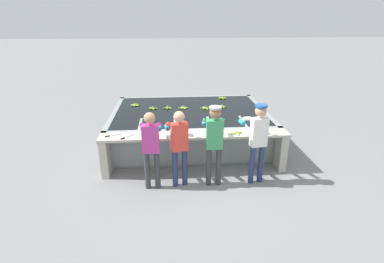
{
  "coord_description": "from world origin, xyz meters",
  "views": [
    {
      "loc": [
        -0.52,
        -5.66,
        3.28
      ],
      "look_at": [
        0.0,
        1.06,
        0.63
      ],
      "focal_mm": 28.0,
      "sensor_mm": 36.0,
      "label": 1
    }
  ],
  "objects_px": {
    "banana_bunch_floating_2": "(205,108)",
    "banana_bunch_floating_3": "(222,107)",
    "banana_bunch_floating_1": "(153,108)",
    "worker_2": "(214,138)",
    "banana_bunch_floating_0": "(183,108)",
    "worker_0": "(151,144)",
    "banana_bunch_floating_6": "(135,105)",
    "knife_0": "(125,137)",
    "banana_bunch_floating_4": "(223,98)",
    "knife_1": "(111,136)",
    "banana_bunch_floating_5": "(168,108)",
    "banana_bunch_ledge_0": "(236,133)",
    "worker_1": "(179,142)",
    "worker_3": "(258,136)"
  },
  "relations": [
    {
      "from": "banana_bunch_floating_2",
      "to": "banana_bunch_floating_3",
      "type": "distance_m",
      "value": 0.48
    },
    {
      "from": "banana_bunch_floating_1",
      "to": "banana_bunch_floating_3",
      "type": "distance_m",
      "value": 1.88
    },
    {
      "from": "worker_2",
      "to": "banana_bunch_floating_0",
      "type": "relative_size",
      "value": 5.92
    },
    {
      "from": "worker_0",
      "to": "banana_bunch_floating_2",
      "type": "relative_size",
      "value": 5.65
    },
    {
      "from": "banana_bunch_floating_0",
      "to": "banana_bunch_floating_6",
      "type": "distance_m",
      "value": 1.38
    },
    {
      "from": "banana_bunch_floating_2",
      "to": "banana_bunch_floating_3",
      "type": "bearing_deg",
      "value": 12.95
    },
    {
      "from": "worker_2",
      "to": "banana_bunch_floating_3",
      "type": "xyz_separation_m",
      "value": [
        0.58,
        2.47,
        -0.11
      ]
    },
    {
      "from": "knife_0",
      "to": "banana_bunch_floating_1",
      "type": "bearing_deg",
      "value": 76.49
    },
    {
      "from": "banana_bunch_floating_4",
      "to": "knife_1",
      "type": "xyz_separation_m",
      "value": [
        -2.86,
        -2.79,
        -0.01
      ]
    },
    {
      "from": "banana_bunch_floating_2",
      "to": "knife_1",
      "type": "relative_size",
      "value": 0.86
    },
    {
      "from": "worker_0",
      "to": "banana_bunch_floating_5",
      "type": "xyz_separation_m",
      "value": [
        0.33,
        2.49,
        -0.04
      ]
    },
    {
      "from": "banana_bunch_floating_1",
      "to": "banana_bunch_floating_6",
      "type": "distance_m",
      "value": 0.62
    },
    {
      "from": "banana_bunch_floating_4",
      "to": "banana_bunch_floating_6",
      "type": "distance_m",
      "value": 2.63
    },
    {
      "from": "worker_0",
      "to": "banana_bunch_ledge_0",
      "type": "bearing_deg",
      "value": 16.39
    },
    {
      "from": "worker_1",
      "to": "banana_bunch_ledge_0",
      "type": "xyz_separation_m",
      "value": [
        1.24,
        0.46,
        -0.03
      ]
    },
    {
      "from": "banana_bunch_floating_0",
      "to": "banana_bunch_ledge_0",
      "type": "xyz_separation_m",
      "value": [
        1.03,
        -1.94,
        0.0
      ]
    },
    {
      "from": "banana_bunch_floating_0",
      "to": "knife_1",
      "type": "height_order",
      "value": "banana_bunch_floating_0"
    },
    {
      "from": "banana_bunch_floating_1",
      "to": "banana_bunch_ledge_0",
      "type": "relative_size",
      "value": 0.99
    },
    {
      "from": "banana_bunch_floating_6",
      "to": "knife_1",
      "type": "distance_m",
      "value": 2.24
    },
    {
      "from": "banana_bunch_floating_6",
      "to": "worker_3",
      "type": "bearing_deg",
      "value": -45.82
    },
    {
      "from": "banana_bunch_floating_3",
      "to": "knife_1",
      "type": "relative_size",
      "value": 0.86
    },
    {
      "from": "worker_0",
      "to": "banana_bunch_floating_4",
      "type": "bearing_deg",
      "value": 59.61
    },
    {
      "from": "banana_bunch_floating_1",
      "to": "knife_0",
      "type": "distance_m",
      "value": 2.04
    },
    {
      "from": "worker_2",
      "to": "worker_3",
      "type": "height_order",
      "value": "worker_3"
    },
    {
      "from": "banana_bunch_floating_1",
      "to": "banana_bunch_floating_4",
      "type": "relative_size",
      "value": 0.99
    },
    {
      "from": "worker_3",
      "to": "banana_bunch_floating_2",
      "type": "xyz_separation_m",
      "value": [
        -0.77,
        2.33,
        -0.11
      ]
    },
    {
      "from": "worker_1",
      "to": "banana_bunch_floating_3",
      "type": "xyz_separation_m",
      "value": [
        1.26,
        2.44,
        -0.03
      ]
    },
    {
      "from": "banana_bunch_floating_0",
      "to": "knife_0",
      "type": "xyz_separation_m",
      "value": [
        -1.3,
        -1.98,
        -0.01
      ]
    },
    {
      "from": "worker_2",
      "to": "knife_1",
      "type": "xyz_separation_m",
      "value": [
        -2.1,
        0.59,
        -0.11
      ]
    },
    {
      "from": "worker_1",
      "to": "banana_bunch_floating_4",
      "type": "distance_m",
      "value": 3.63
    },
    {
      "from": "banana_bunch_floating_5",
      "to": "banana_bunch_floating_6",
      "type": "xyz_separation_m",
      "value": [
        -0.91,
        0.34,
        -0.0
      ]
    },
    {
      "from": "banana_bunch_ledge_0",
      "to": "banana_bunch_floating_0",
      "type": "bearing_deg",
      "value": 118.05
    },
    {
      "from": "banana_bunch_floating_4",
      "to": "banana_bunch_floating_6",
      "type": "height_order",
      "value": "same"
    },
    {
      "from": "knife_0",
      "to": "knife_1",
      "type": "height_order",
      "value": "same"
    },
    {
      "from": "banana_bunch_floating_2",
      "to": "knife_1",
      "type": "bearing_deg",
      "value": -141.16
    },
    {
      "from": "banana_bunch_floating_6",
      "to": "knife_0",
      "type": "distance_m",
      "value": 2.35
    },
    {
      "from": "worker_2",
      "to": "banana_bunch_floating_4",
      "type": "bearing_deg",
      "value": 77.31
    },
    {
      "from": "banana_bunch_floating_0",
      "to": "banana_bunch_floating_5",
      "type": "relative_size",
      "value": 1.02
    },
    {
      "from": "banana_bunch_floating_0",
      "to": "banana_bunch_floating_3",
      "type": "height_order",
      "value": "same"
    },
    {
      "from": "banana_bunch_floating_6",
      "to": "knife_1",
      "type": "xyz_separation_m",
      "value": [
        -0.29,
        -2.23,
        -0.01
      ]
    },
    {
      "from": "worker_2",
      "to": "banana_bunch_floating_3",
      "type": "relative_size",
      "value": 5.96
    },
    {
      "from": "worker_3",
      "to": "banana_bunch_floating_1",
      "type": "relative_size",
      "value": 6.06
    },
    {
      "from": "banana_bunch_floating_3",
      "to": "banana_bunch_floating_4",
      "type": "xyz_separation_m",
      "value": [
        0.18,
        0.9,
        0.0
      ]
    },
    {
      "from": "banana_bunch_floating_1",
      "to": "banana_bunch_ledge_0",
      "type": "height_order",
      "value": "banana_bunch_ledge_0"
    },
    {
      "from": "banana_bunch_floating_0",
      "to": "knife_0",
      "type": "bearing_deg",
      "value": -123.38
    },
    {
      "from": "banana_bunch_floating_1",
      "to": "banana_bunch_floating_4",
      "type": "bearing_deg",
      "value": 24.03
    },
    {
      "from": "banana_bunch_floating_2",
      "to": "banana_bunch_floating_5",
      "type": "relative_size",
      "value": 1.02
    },
    {
      "from": "banana_bunch_floating_0",
      "to": "banana_bunch_floating_1",
      "type": "bearing_deg",
      "value": 179.24
    },
    {
      "from": "banana_bunch_floating_2",
      "to": "banana_bunch_floating_3",
      "type": "relative_size",
      "value": 1.01
    },
    {
      "from": "banana_bunch_floating_0",
      "to": "banana_bunch_floating_6",
      "type": "xyz_separation_m",
      "value": [
        -1.33,
        0.37,
        -0.0
      ]
    }
  ]
}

